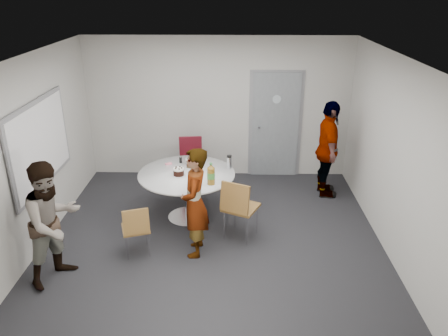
{
  "coord_description": "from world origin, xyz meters",
  "views": [
    {
      "loc": [
        0.29,
        -5.59,
        3.58
      ],
      "look_at": [
        0.16,
        0.25,
        1.08
      ],
      "focal_mm": 35.0,
      "sensor_mm": 36.0,
      "label": 1
    }
  ],
  "objects_px": {
    "table": "(188,179)",
    "person_right": "(328,150)",
    "chair_near_left": "(136,227)",
    "person_left": "(53,223)",
    "door": "(275,125)",
    "whiteboard": "(40,144)",
    "person_main": "(195,203)",
    "chair_far": "(191,156)",
    "chair_near_right": "(238,204)"
  },
  "relations": [
    {
      "from": "person_left",
      "to": "table",
      "type": "bearing_deg",
      "value": -12.36
    },
    {
      "from": "whiteboard",
      "to": "person_main",
      "type": "bearing_deg",
      "value": -12.77
    },
    {
      "from": "chair_near_right",
      "to": "person_main",
      "type": "relative_size",
      "value": 0.61
    },
    {
      "from": "person_left",
      "to": "person_right",
      "type": "bearing_deg",
      "value": -25.58
    },
    {
      "from": "chair_near_left",
      "to": "table",
      "type": "bearing_deg",
      "value": 41.85
    },
    {
      "from": "chair_near_right",
      "to": "person_main",
      "type": "distance_m",
      "value": 0.72
    },
    {
      "from": "person_main",
      "to": "person_right",
      "type": "height_order",
      "value": "person_right"
    },
    {
      "from": "whiteboard",
      "to": "person_right",
      "type": "relative_size",
      "value": 1.09
    },
    {
      "from": "table",
      "to": "chair_near_right",
      "type": "height_order",
      "value": "table"
    },
    {
      "from": "whiteboard",
      "to": "chair_near_right",
      "type": "xyz_separation_m",
      "value": [
        2.83,
        -0.16,
        -0.86
      ]
    },
    {
      "from": "chair_near_left",
      "to": "chair_near_right",
      "type": "bearing_deg",
      "value": -0.22
    },
    {
      "from": "table",
      "to": "person_left",
      "type": "height_order",
      "value": "person_left"
    },
    {
      "from": "chair_near_left",
      "to": "person_main",
      "type": "bearing_deg",
      "value": -10.73
    },
    {
      "from": "door",
      "to": "person_left",
      "type": "relative_size",
      "value": 1.3
    },
    {
      "from": "chair_near_right",
      "to": "chair_far",
      "type": "xyz_separation_m",
      "value": [
        -0.87,
        1.92,
        -0.02
      ]
    },
    {
      "from": "door",
      "to": "chair_near_left",
      "type": "relative_size",
      "value": 2.73
    },
    {
      "from": "chair_near_right",
      "to": "door",
      "type": "bearing_deg",
      "value": 98.96
    },
    {
      "from": "chair_near_right",
      "to": "person_left",
      "type": "bearing_deg",
      "value": -132.05
    },
    {
      "from": "person_left",
      "to": "person_main",
      "type": "bearing_deg",
      "value": -38.88
    },
    {
      "from": "chair_far",
      "to": "table",
      "type": "bearing_deg",
      "value": 87.82
    },
    {
      "from": "person_left",
      "to": "person_right",
      "type": "xyz_separation_m",
      "value": [
        3.9,
        2.5,
        0.06
      ]
    },
    {
      "from": "chair_near_left",
      "to": "chair_near_right",
      "type": "height_order",
      "value": "chair_near_right"
    },
    {
      "from": "whiteboard",
      "to": "person_right",
      "type": "distance_m",
      "value": 4.66
    },
    {
      "from": "door",
      "to": "person_main",
      "type": "height_order",
      "value": "door"
    },
    {
      "from": "table",
      "to": "person_right",
      "type": "xyz_separation_m",
      "value": [
        2.36,
        0.92,
        0.18
      ]
    },
    {
      "from": "whiteboard",
      "to": "person_right",
      "type": "bearing_deg",
      "value": 17.49
    },
    {
      "from": "whiteboard",
      "to": "person_left",
      "type": "distance_m",
      "value": 1.38
    },
    {
      "from": "door",
      "to": "chair_far",
      "type": "bearing_deg",
      "value": -162.04
    },
    {
      "from": "chair_near_right",
      "to": "person_main",
      "type": "xyz_separation_m",
      "value": [
        -0.6,
        -0.35,
        0.2
      ]
    },
    {
      "from": "chair_near_left",
      "to": "person_left",
      "type": "bearing_deg",
      "value": -169.28
    },
    {
      "from": "chair_far",
      "to": "person_main",
      "type": "xyz_separation_m",
      "value": [
        0.27,
        -2.27,
        0.22
      ]
    },
    {
      "from": "chair_near_left",
      "to": "chair_near_right",
      "type": "xyz_separation_m",
      "value": [
        1.41,
        0.46,
        0.12
      ]
    },
    {
      "from": "table",
      "to": "chair_far",
      "type": "relative_size",
      "value": 1.64
    },
    {
      "from": "person_left",
      "to": "door",
      "type": "bearing_deg",
      "value": -10.2
    },
    {
      "from": "chair_near_right",
      "to": "person_left",
      "type": "xyz_separation_m",
      "value": [
        -2.32,
        -0.96,
        0.22
      ]
    },
    {
      "from": "whiteboard",
      "to": "table",
      "type": "xyz_separation_m",
      "value": [
        2.05,
        0.47,
        -0.76
      ]
    },
    {
      "from": "person_left",
      "to": "chair_far",
      "type": "bearing_deg",
      "value": 4.96
    },
    {
      "from": "whiteboard",
      "to": "person_left",
      "type": "bearing_deg",
      "value": -65.32
    },
    {
      "from": "person_right",
      "to": "whiteboard",
      "type": "bearing_deg",
      "value": 108.7
    },
    {
      "from": "door",
      "to": "chair_near_left",
      "type": "xyz_separation_m",
      "value": [
        -2.14,
        -2.89,
        -0.56
      ]
    },
    {
      "from": "whiteboard",
      "to": "chair_near_left",
      "type": "bearing_deg",
      "value": -23.3
    },
    {
      "from": "whiteboard",
      "to": "chair_near_right",
      "type": "distance_m",
      "value": 2.96
    },
    {
      "from": "door",
      "to": "chair_near_left",
      "type": "bearing_deg",
      "value": -126.5
    },
    {
      "from": "whiteboard",
      "to": "chair_far",
      "type": "bearing_deg",
      "value": 41.95
    },
    {
      "from": "whiteboard",
      "to": "chair_far",
      "type": "relative_size",
      "value": 2.04
    },
    {
      "from": "person_main",
      "to": "person_left",
      "type": "bearing_deg",
      "value": -70.14
    },
    {
      "from": "chair_near_right",
      "to": "person_left",
      "type": "height_order",
      "value": "person_left"
    },
    {
      "from": "door",
      "to": "chair_far",
      "type": "distance_m",
      "value": 1.74
    },
    {
      "from": "chair_near_left",
      "to": "chair_far",
      "type": "relative_size",
      "value": 0.83
    },
    {
      "from": "chair_far",
      "to": "person_main",
      "type": "bearing_deg",
      "value": 90.89
    }
  ]
}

